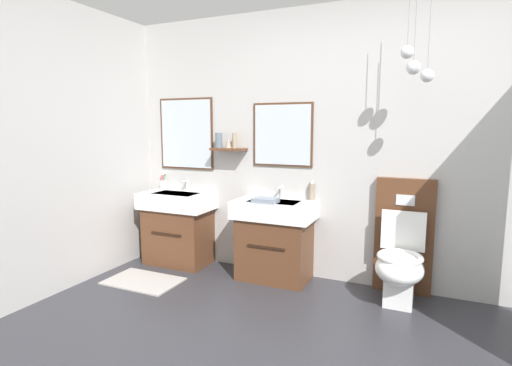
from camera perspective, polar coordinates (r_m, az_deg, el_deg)
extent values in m
cube|color=#B7B5B2|center=(3.71, 14.54, 4.98)|extent=(4.85, 0.12, 2.50)
cube|color=#4C301E|center=(4.33, -9.88, 6.89)|extent=(0.64, 0.02, 0.75)
cube|color=silver|center=(4.32, -9.95, 6.89)|extent=(0.60, 0.01, 0.71)
cube|color=#4C301E|center=(3.83, 3.80, 6.85)|extent=(0.60, 0.02, 0.60)
cube|color=silver|center=(3.82, 3.74, 6.85)|extent=(0.56, 0.01, 0.56)
cube|color=#56331E|center=(3.99, -3.94, 4.81)|extent=(0.36, 0.14, 0.02)
cylinder|color=slate|center=(4.04, -5.32, 6.07)|extent=(0.07, 0.07, 0.15)
cone|color=gray|center=(4.00, -3.95, 5.72)|extent=(0.07, 0.07, 0.10)
cylinder|color=gray|center=(3.96, -3.07, 6.04)|extent=(0.05, 0.05, 0.15)
cylinder|color=gray|center=(3.29, 23.56, 20.41)|extent=(0.01, 0.01, 0.66)
sphere|color=silver|center=(3.22, 23.17, 13.86)|extent=(0.10, 0.10, 0.10)
cylinder|color=gray|center=(3.37, 20.97, 21.82)|extent=(0.01, 0.01, 0.47)
sphere|color=silver|center=(3.31, 20.71, 17.01)|extent=(0.10, 0.10, 0.10)
cylinder|color=gray|center=(3.42, 21.79, 20.68)|extent=(0.01, 0.01, 0.58)
sphere|color=silver|center=(3.35, 21.48, 15.04)|extent=(0.11, 0.11, 0.11)
cube|color=#9E9993|center=(3.98, -15.75, -13.27)|extent=(0.68, 0.44, 0.01)
cube|color=#56331E|center=(4.33, -10.92, -7.36)|extent=(0.65, 0.42, 0.59)
cube|color=black|center=(4.14, -12.68, -7.11)|extent=(0.36, 0.01, 0.02)
cube|color=white|center=(4.24, -11.06, -2.47)|extent=(0.75, 0.46, 0.17)
cube|color=silver|center=(4.21, -11.32, -1.63)|extent=(0.46, 0.26, 0.03)
cylinder|color=silver|center=(4.37, -9.73, -0.31)|extent=(0.03, 0.03, 0.11)
cylinder|color=silver|center=(4.32, -10.16, 0.23)|extent=(0.02, 0.11, 0.02)
cube|color=#56331E|center=(3.83, 2.67, -9.27)|extent=(0.65, 0.42, 0.59)
cube|color=black|center=(3.62, 1.40, -9.15)|extent=(0.36, 0.01, 0.02)
cube|color=white|center=(3.73, 2.70, -3.76)|extent=(0.75, 0.46, 0.17)
cube|color=silver|center=(3.69, 2.54, -2.83)|extent=(0.46, 0.26, 0.03)
cylinder|color=silver|center=(3.88, 3.70, -1.27)|extent=(0.03, 0.03, 0.11)
cylinder|color=silver|center=(3.82, 3.42, -0.68)|extent=(0.02, 0.11, 0.02)
cube|color=#56331E|center=(3.71, 20.29, -7.04)|extent=(0.48, 0.10, 1.00)
cube|color=silver|center=(3.59, 20.48, -2.31)|extent=(0.15, 0.01, 0.09)
cube|color=white|center=(3.55, 19.71, -13.25)|extent=(0.22, 0.30, 0.34)
ellipsoid|color=white|center=(3.43, 19.73, -11.38)|extent=(0.37, 0.46, 0.24)
torus|color=white|center=(3.40, 19.80, -9.87)|extent=(0.35, 0.35, 0.04)
cube|color=white|center=(3.57, 20.21, -6.37)|extent=(0.35, 0.03, 0.33)
cylinder|color=silver|center=(4.52, -13.04, -0.23)|extent=(0.07, 0.07, 0.09)
cylinder|color=#33B266|center=(4.50, -12.88, 0.45)|extent=(0.02, 0.03, 0.16)
cube|color=white|center=(4.50, -12.76, 1.49)|extent=(0.01, 0.02, 0.03)
cylinder|color=#DB3847|center=(4.52, -13.01, 0.41)|extent=(0.01, 0.03, 0.15)
cube|color=white|center=(4.51, -13.10, 1.35)|extent=(0.01, 0.02, 0.03)
cylinder|color=#DB3847|center=(4.50, -13.25, 0.37)|extent=(0.03, 0.03, 0.15)
cube|color=white|center=(4.50, -13.31, 1.35)|extent=(0.02, 0.02, 0.03)
cylinder|color=gray|center=(3.76, 7.93, -1.28)|extent=(0.06, 0.06, 0.15)
cylinder|color=silver|center=(3.75, 7.96, 0.16)|extent=(0.02, 0.02, 0.04)
cube|color=gray|center=(3.61, 1.36, -2.48)|extent=(0.22, 0.16, 0.04)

